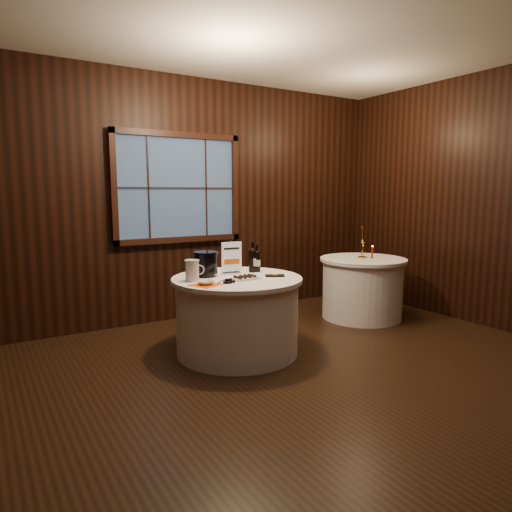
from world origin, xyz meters
TOP-DOWN VIEW (x-y plane):
  - ground at (0.00, 0.00)m, footprint 6.00×6.00m
  - back_wall at (0.00, 2.48)m, footprint 6.00×0.10m
  - main_table at (0.00, 1.00)m, footprint 1.28×1.28m
  - side_table at (2.00, 1.30)m, footprint 1.08×1.08m
  - sign_stand at (0.04, 1.19)m, footprint 0.21×0.13m
  - port_bottle_left at (0.29, 1.18)m, footprint 0.08×0.09m
  - port_bottle_right at (0.33, 1.16)m, footprint 0.07×0.08m
  - ice_bucket at (-0.24, 1.20)m, footprint 0.24×0.24m
  - chocolate_plate at (0.02, 0.88)m, footprint 0.28×0.19m
  - chocolate_box at (0.34, 0.84)m, footprint 0.21×0.17m
  - grape_bunch at (-0.21, 0.79)m, footprint 0.19×0.09m
  - glass_pitcher at (-0.45, 1.06)m, footprint 0.18×0.14m
  - orange_napkin at (-0.42, 0.82)m, footprint 0.31×0.31m
  - cracker_bowl at (-0.42, 0.82)m, footprint 0.15×0.15m
  - brass_candlestick at (1.98, 1.29)m, footprint 0.12×0.12m
  - red_candle at (2.09, 1.24)m, footprint 0.04×0.04m

SIDE VIEW (x-z plane):
  - ground at x=0.00m, z-range 0.00..0.00m
  - main_table at x=0.00m, z-range 0.00..0.77m
  - side_table at x=2.00m, z-range 0.00..0.77m
  - orange_napkin at x=-0.42m, z-range 0.77..0.77m
  - chocolate_box at x=0.34m, z-range 0.77..0.79m
  - chocolate_plate at x=0.02m, z-range 0.77..0.80m
  - grape_bunch at x=-0.21m, z-range 0.77..0.81m
  - cracker_bowl at x=-0.42m, z-range 0.77..0.81m
  - red_candle at x=2.09m, z-range 0.75..0.92m
  - glass_pitcher at x=-0.45m, z-range 0.77..0.97m
  - sign_stand at x=0.04m, z-range 0.72..1.06m
  - port_bottle_right at x=0.33m, z-range 0.75..1.05m
  - ice_bucket at x=-0.24m, z-range 0.78..1.02m
  - port_bottle_left at x=0.29m, z-range 0.75..1.08m
  - brass_candlestick at x=1.98m, z-range 0.71..1.12m
  - back_wall at x=0.00m, z-range 0.04..3.04m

